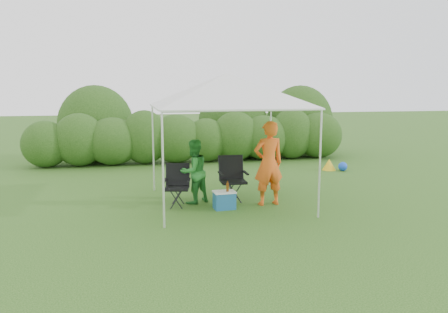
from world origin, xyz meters
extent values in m
plane|color=#386520|center=(0.00, 0.00, 0.00)|extent=(70.00, 70.00, 0.00)
ellipsoid|color=#2D531A|center=(-4.68, 6.00, 0.75)|extent=(1.50, 1.28, 1.50)
cylinder|color=#382616|center=(-4.68, 6.00, 0.15)|extent=(0.12, 0.12, 0.30)
ellipsoid|color=#2D531A|center=(-3.64, 6.00, 0.86)|extent=(1.65, 1.40, 1.73)
cylinder|color=#382616|center=(-3.64, 6.00, 0.15)|extent=(0.12, 0.12, 0.30)
ellipsoid|color=#2D531A|center=(-2.60, 6.00, 0.79)|extent=(1.80, 1.53, 1.57)
cylinder|color=#382616|center=(-2.60, 6.00, 0.15)|extent=(0.12, 0.12, 0.30)
ellipsoid|color=#2D531A|center=(-1.56, 6.00, 0.90)|extent=(1.58, 1.34, 1.80)
cylinder|color=#382616|center=(-1.56, 6.00, 0.15)|extent=(0.12, 0.12, 0.30)
ellipsoid|color=#2D531A|center=(-0.52, 6.00, 0.82)|extent=(1.73, 1.47, 1.65)
cylinder|color=#382616|center=(-0.52, 6.00, 0.15)|extent=(0.12, 0.12, 0.30)
ellipsoid|color=#2D531A|center=(0.52, 6.00, 0.75)|extent=(1.50, 1.28, 1.50)
cylinder|color=#382616|center=(0.52, 6.00, 0.15)|extent=(0.12, 0.12, 0.30)
ellipsoid|color=#2D531A|center=(1.56, 6.00, 0.86)|extent=(1.65, 1.40, 1.73)
cylinder|color=#382616|center=(1.56, 6.00, 0.15)|extent=(0.12, 0.12, 0.30)
ellipsoid|color=#2D531A|center=(2.60, 6.00, 0.79)|extent=(1.80, 1.53, 1.57)
cylinder|color=#382616|center=(2.60, 6.00, 0.15)|extent=(0.12, 0.12, 0.30)
ellipsoid|color=#2D531A|center=(3.64, 6.00, 0.90)|extent=(1.57, 1.34, 1.80)
cylinder|color=#382616|center=(3.64, 6.00, 0.15)|extent=(0.12, 0.12, 0.30)
ellipsoid|color=#2D531A|center=(4.68, 6.00, 0.82)|extent=(1.72, 1.47, 1.65)
cylinder|color=#382616|center=(4.68, 6.00, 0.15)|extent=(0.12, 0.12, 0.30)
cylinder|color=silver|center=(-1.50, -1.00, 1.05)|extent=(0.04, 0.04, 2.10)
cylinder|color=silver|center=(1.50, -1.00, 1.05)|extent=(0.04, 0.04, 2.10)
cylinder|color=silver|center=(-1.50, 2.00, 1.05)|extent=(0.04, 0.04, 2.10)
cylinder|color=silver|center=(1.50, 2.00, 1.05)|extent=(0.04, 0.04, 2.10)
cube|color=white|center=(0.00, 0.50, 2.12)|extent=(3.10, 3.10, 0.03)
pyramid|color=white|center=(0.00, 0.50, 2.48)|extent=(3.10, 3.10, 0.70)
cube|color=black|center=(0.17, 0.61, 0.44)|extent=(0.56, 0.52, 0.05)
cube|color=black|center=(0.18, 0.84, 0.74)|extent=(0.55, 0.17, 0.53)
cube|color=black|center=(-0.11, 0.62, 0.63)|extent=(0.07, 0.47, 0.03)
cube|color=black|center=(0.46, 0.60, 0.63)|extent=(0.07, 0.47, 0.03)
cylinder|color=black|center=(-0.07, 0.39, 0.22)|extent=(0.03, 0.03, 0.44)
cylinder|color=black|center=(0.40, 0.37, 0.22)|extent=(0.03, 0.03, 0.44)
cylinder|color=black|center=(-0.05, 0.85, 0.22)|extent=(0.03, 0.03, 0.44)
cylinder|color=black|center=(0.41, 0.84, 0.22)|extent=(0.03, 0.03, 0.44)
cube|color=black|center=(-1.11, 0.40, 0.40)|extent=(0.58, 0.55, 0.05)
cube|color=black|center=(-1.07, 0.61, 0.67)|extent=(0.51, 0.23, 0.47)
cube|color=black|center=(-1.36, 0.45, 0.57)|extent=(0.13, 0.42, 0.03)
cube|color=black|center=(-0.86, 0.35, 0.57)|extent=(0.13, 0.42, 0.03)
cylinder|color=black|center=(-1.36, 0.24, 0.20)|extent=(0.02, 0.02, 0.40)
cylinder|color=black|center=(-0.95, 0.15, 0.20)|extent=(0.02, 0.02, 0.40)
cylinder|color=black|center=(-1.27, 0.65, 0.20)|extent=(0.02, 0.02, 0.40)
cylinder|color=black|center=(-0.86, 0.56, 0.20)|extent=(0.02, 0.02, 0.40)
imported|color=orange|center=(0.84, 0.14, 0.91)|extent=(0.70, 0.49, 1.82)
imported|color=#297E2D|center=(-0.71, 0.63, 0.70)|extent=(0.86, 0.81, 1.41)
cube|color=#1E598A|center=(-0.16, 0.01, 0.17)|extent=(0.45, 0.34, 0.35)
cube|color=silver|center=(-0.16, 0.01, 0.36)|extent=(0.47, 0.36, 0.03)
cylinder|color=#592D0C|center=(-0.10, -0.03, 0.49)|extent=(0.06, 0.06, 0.22)
cone|color=yellow|center=(3.96, 3.62, 0.17)|extent=(0.41, 0.41, 0.34)
sphere|color=blue|center=(4.31, 3.39, 0.14)|extent=(0.28, 0.28, 0.28)
camera|label=1|loc=(-2.08, -8.67, 2.50)|focal=35.00mm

